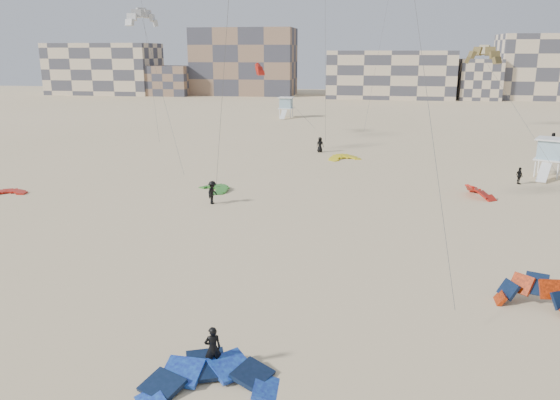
% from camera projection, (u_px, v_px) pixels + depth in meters
% --- Properties ---
extents(ground, '(320.00, 320.00, 0.00)m').
position_uv_depth(ground, '(204.00, 352.00, 22.09)').
color(ground, beige).
rests_on(ground, ground).
extents(kite_ground_blue, '(6.42, 6.57, 2.36)m').
position_uv_depth(kite_ground_blue, '(209.00, 388.00, 19.73)').
color(kite_ground_blue, blue).
rests_on(kite_ground_blue, ground).
extents(kite_ground_orange, '(4.43, 4.38, 3.43)m').
position_uv_depth(kite_ground_orange, '(533.00, 307.00, 25.99)').
color(kite_ground_orange, '#F63A09').
rests_on(kite_ground_orange, ground).
extents(kite_ground_red, '(3.90, 3.98, 0.59)m').
position_uv_depth(kite_ground_red, '(7.00, 194.00, 46.60)').
color(kite_ground_red, red).
rests_on(kite_ground_red, ground).
extents(kite_ground_green, '(4.49, 4.47, 1.14)m').
position_uv_depth(kite_ground_green, '(215.00, 190.00, 47.90)').
color(kite_ground_green, '#3E7B23').
rests_on(kite_ground_green, ground).
extents(kite_ground_red_far, '(3.95, 3.83, 2.78)m').
position_uv_depth(kite_ground_red_far, '(479.00, 197.00, 45.79)').
color(kite_ground_red_far, red).
rests_on(kite_ground_red_far, ground).
extents(kite_ground_yellow, '(4.79, 4.88, 1.47)m').
position_uv_depth(kite_ground_yellow, '(344.00, 159.00, 61.69)').
color(kite_ground_yellow, yellow).
rests_on(kite_ground_yellow, ground).
extents(kitesurfer_main, '(0.77, 0.68, 1.77)m').
position_uv_depth(kitesurfer_main, '(213.00, 348.00, 20.70)').
color(kitesurfer_main, black).
rests_on(kitesurfer_main, ground).
extents(kitesurfer_c, '(0.92, 1.32, 1.87)m').
position_uv_depth(kitesurfer_c, '(212.00, 192.00, 43.39)').
color(kitesurfer_c, black).
rests_on(kitesurfer_c, ground).
extents(kitesurfer_d, '(0.65, 1.00, 1.57)m').
position_uv_depth(kitesurfer_d, '(519.00, 176.00, 49.90)').
color(kitesurfer_d, black).
rests_on(kitesurfer_d, ground).
extents(kitesurfer_e, '(1.05, 0.89, 1.83)m').
position_uv_depth(kitesurfer_e, '(320.00, 145.00, 65.80)').
color(kitesurfer_e, black).
rests_on(kitesurfer_e, ground).
extents(kitesurfer_f, '(0.54, 1.64, 1.76)m').
position_uv_depth(kitesurfer_f, '(553.00, 139.00, 69.89)').
color(kitesurfer_f, black).
rests_on(kitesurfer_f, ground).
extents(kite_fly_grey, '(10.04, 13.08, 15.18)m').
position_uv_depth(kite_fly_grey, '(142.00, 19.00, 57.17)').
color(kite_fly_grey, silver).
rests_on(kite_fly_grey, ground).
extents(kite_fly_olive, '(7.97, 12.75, 11.65)m').
position_uv_depth(kite_fly_olive, '(483.00, 57.00, 55.08)').
color(kite_fly_olive, brown).
rests_on(kite_fly_olive, ground).
extents(kite_fly_red, '(9.60, 4.43, 9.54)m').
position_uv_depth(kite_fly_red, '(260.00, 70.00, 75.85)').
color(kite_fly_red, red).
rests_on(kite_fly_red, ground).
extents(lifeguard_tower_near, '(3.48, 5.56, 3.72)m').
position_uv_depth(lifeguard_tower_near, '(549.00, 158.00, 52.83)').
color(lifeguard_tower_near, white).
rests_on(lifeguard_tower_near, ground).
extents(lifeguard_tower_far, '(2.76, 5.13, 3.71)m').
position_uv_depth(lifeguard_tower_far, '(286.00, 107.00, 100.26)').
color(lifeguard_tower_far, white).
rests_on(lifeguard_tower_far, ground).
extents(condo_west_a, '(30.00, 15.00, 14.00)m').
position_uv_depth(condo_west_a, '(104.00, 69.00, 155.28)').
color(condo_west_a, beige).
rests_on(condo_west_a, ground).
extents(condo_west_b, '(28.00, 14.00, 18.00)m').
position_uv_depth(condo_west_b, '(244.00, 62.00, 152.03)').
color(condo_west_b, '#876851').
rests_on(condo_west_b, ground).
extents(condo_mid, '(32.00, 16.00, 12.00)m').
position_uv_depth(condo_mid, '(390.00, 74.00, 142.50)').
color(condo_mid, beige).
rests_on(condo_mid, ground).
extents(condo_east, '(26.00, 14.00, 16.00)m').
position_uv_depth(condo_east, '(552.00, 67.00, 137.35)').
color(condo_east, beige).
rests_on(condo_east, ground).
extents(condo_fill_left, '(12.00, 10.00, 8.00)m').
position_uv_depth(condo_fill_left, '(169.00, 81.00, 150.90)').
color(condo_fill_left, '#876851').
rests_on(condo_fill_left, ground).
extents(condo_fill_right, '(10.00, 10.00, 10.00)m').
position_uv_depth(condo_fill_right, '(479.00, 79.00, 137.27)').
color(condo_fill_right, beige).
rests_on(condo_fill_right, ground).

